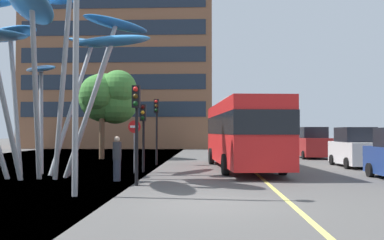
# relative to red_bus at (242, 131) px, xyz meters

# --- Properties ---
(ground) EXTENTS (120.00, 240.00, 0.10)m
(ground) POSITION_rel_red_bus_xyz_m (-2.34, -10.26, -2.05)
(ground) COLOR #54514F
(red_bus) EXTENTS (3.61, 11.17, 3.67)m
(red_bus) POSITION_rel_red_bus_xyz_m (0.00, 0.00, 0.00)
(red_bus) COLOR red
(red_bus) RESTS_ON ground
(leaf_sculpture) EXTENTS (9.70, 9.63, 7.74)m
(leaf_sculpture) POSITION_rel_red_bus_xyz_m (-8.87, -4.21, 3.88)
(leaf_sculpture) COLOR #9EA0A5
(leaf_sculpture) RESTS_ON ground
(traffic_light_kerb_near) EXTENTS (0.28, 0.42, 3.60)m
(traffic_light_kerb_near) POSITION_rel_red_bus_xyz_m (-4.34, -6.87, 0.60)
(traffic_light_kerb_near) COLOR black
(traffic_light_kerb_near) RESTS_ON ground
(traffic_light_kerb_far) EXTENTS (0.28, 0.42, 3.26)m
(traffic_light_kerb_far) POSITION_rel_red_bus_xyz_m (-4.89, -1.92, 0.37)
(traffic_light_kerb_far) COLOR black
(traffic_light_kerb_far) RESTS_ON ground
(traffic_light_island_mid) EXTENTS (0.28, 0.42, 3.87)m
(traffic_light_island_mid) POSITION_rel_red_bus_xyz_m (-4.83, 2.64, 0.79)
(traffic_light_island_mid) COLOR black
(traffic_light_island_mid) RESTS_ON ground
(car_parked_far) EXTENTS (1.93, 4.23, 2.19)m
(car_parked_far) POSITION_rel_red_bus_xyz_m (6.35, 1.67, -0.99)
(car_parked_far) COLOR silver
(car_parked_far) RESTS_ON ground
(car_side_street) EXTENTS (2.08, 3.82, 2.29)m
(car_side_street) POSITION_rel_red_bus_xyz_m (5.90, 9.08, -0.94)
(car_side_street) COLOR maroon
(car_side_street) RESTS_ON ground
(car_far_side) EXTENTS (2.02, 4.20, 2.18)m
(car_far_side) POSITION_rel_red_bus_xyz_m (6.40, 15.96, -0.98)
(car_far_side) COLOR navy
(car_far_side) RESTS_ON ground
(street_lamp) EXTENTS (1.45, 0.44, 7.21)m
(street_lamp) POSITION_rel_red_bus_xyz_m (-5.45, -9.25, 2.61)
(street_lamp) COLOR gray
(street_lamp) RESTS_ON ground
(tree_pavement_near) EXTENTS (4.37, 4.14, 6.43)m
(tree_pavement_near) POSITION_rel_red_bus_xyz_m (-9.07, 8.45, 2.51)
(tree_pavement_near) COLOR brown
(tree_pavement_near) RESTS_ON ground
(pedestrian) EXTENTS (0.34, 0.34, 1.76)m
(pedestrian) POSITION_rel_red_bus_xyz_m (-5.37, -5.37, -1.12)
(pedestrian) COLOR #2D3342
(pedestrian) RESTS_ON ground
(no_entry_sign) EXTENTS (0.60, 0.12, 2.49)m
(no_entry_sign) POSITION_rel_red_bus_xyz_m (-5.27, -2.11, -0.35)
(no_entry_sign) COLOR gray
(no_entry_sign) RESTS_ON ground
(backdrop_building) EXTENTS (22.72, 13.92, 18.76)m
(backdrop_building) POSITION_rel_red_bus_xyz_m (-12.76, 31.81, 7.38)
(backdrop_building) COLOR brown
(backdrop_building) RESTS_ON ground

